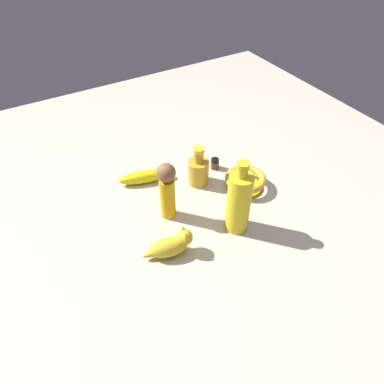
{
  "coord_description": "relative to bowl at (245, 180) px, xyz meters",
  "views": [
    {
      "loc": [
        0.44,
        0.75,
        0.86
      ],
      "look_at": [
        0.0,
        0.0,
        0.04
      ],
      "focal_mm": 32.73,
      "sensor_mm": 36.0,
      "label": 1
    }
  ],
  "objects": [
    {
      "name": "ground",
      "position": [
        0.2,
        -0.03,
        -0.03
      ],
      "size": [
        2.0,
        2.0,
        0.0
      ],
      "primitive_type": "plane",
      "color": "#BCB29E"
    },
    {
      "name": "bowl",
      "position": [
        0.0,
        0.0,
        0.0
      ],
      "size": [
        0.15,
        0.15,
        0.05
      ],
      "color": "#BCAC09",
      "rests_on": "ground"
    },
    {
      "name": "banana",
      "position": [
        0.3,
        -0.21,
        -0.01
      ],
      "size": [
        0.2,
        0.1,
        0.05
      ],
      "primitive_type": "ellipsoid",
      "rotation": [
        0.0,
        0.0,
        2.88
      ],
      "color": "yellow",
      "rests_on": "ground"
    },
    {
      "name": "person_figure_adult",
      "position": [
        0.3,
        -0.02,
        0.08
      ],
      "size": [
        0.06,
        0.06,
        0.21
      ],
      "color": "gold",
      "rests_on": "ground"
    },
    {
      "name": "bottle_tall",
      "position": [
        0.14,
        0.14,
        0.08
      ],
      "size": [
        0.07,
        0.07,
        0.26
      ],
      "color": "yellow",
      "rests_on": "ground"
    },
    {
      "name": "cat_figurine",
      "position": [
        0.37,
        0.13,
        0.01
      ],
      "size": [
        0.15,
        0.08,
        0.09
      ],
      "color": "gold",
      "rests_on": "ground"
    },
    {
      "name": "nail_polish_jar",
      "position": [
        0.03,
        -0.15,
        -0.01
      ],
      "size": [
        0.03,
        0.03,
        0.04
      ],
      "color": "#533625",
      "rests_on": "ground"
    },
    {
      "name": "bottle_short",
      "position": [
        0.13,
        -0.11,
        0.02
      ],
      "size": [
        0.08,
        0.08,
        0.15
      ],
      "color": "gold",
      "rests_on": "ground"
    }
  ]
}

